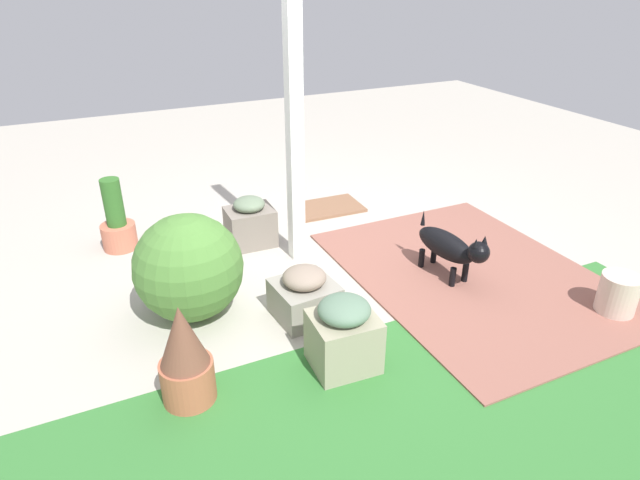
# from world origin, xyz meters

# --- Properties ---
(ground_plane) EXTENTS (12.00, 12.00, 0.00)m
(ground_plane) POSITION_xyz_m (0.00, 0.00, 0.00)
(ground_plane) COLOR #B0A99C
(brick_path) EXTENTS (1.80, 2.40, 0.02)m
(brick_path) POSITION_xyz_m (-0.91, 0.74, 0.01)
(brick_path) COLOR #8F584A
(brick_path) RESTS_ON ground
(porch_pillar) EXTENTS (0.11, 0.11, 2.56)m
(porch_pillar) POSITION_xyz_m (0.25, -0.18, 1.28)
(porch_pillar) COLOR white
(porch_pillar) RESTS_ON ground
(stone_planter_nearest) EXTENTS (0.42, 0.33, 0.45)m
(stone_planter_nearest) POSITION_xyz_m (0.53, -0.56, 0.21)
(stone_planter_nearest) COLOR gray
(stone_planter_nearest) RESTS_ON ground
(stone_planter_mid) EXTENTS (0.44, 0.43, 0.39)m
(stone_planter_mid) POSITION_xyz_m (0.55, 0.67, 0.17)
(stone_planter_mid) COLOR gray
(stone_planter_mid) RESTS_ON ground
(stone_planter_far) EXTENTS (0.41, 0.38, 0.49)m
(stone_planter_far) POSITION_xyz_m (0.55, 1.26, 0.23)
(stone_planter_far) COLOR #9B9679
(stone_planter_far) RESTS_ON ground
(round_shrub) EXTENTS (0.76, 0.76, 0.76)m
(round_shrub) POSITION_xyz_m (1.26, 0.30, 0.38)
(round_shrub) COLOR #4B7E35
(round_shrub) RESTS_ON ground
(terracotta_pot_tall) EXTENTS (0.30, 0.30, 0.64)m
(terracotta_pot_tall) POSITION_xyz_m (1.60, -0.99, 0.23)
(terracotta_pot_tall) COLOR #BE6950
(terracotta_pot_tall) RESTS_ON ground
(terracotta_pot_spiky) EXTENTS (0.31, 0.31, 0.63)m
(terracotta_pot_spiky) POSITION_xyz_m (1.49, 1.14, 0.30)
(terracotta_pot_spiky) COLOR #B26042
(terracotta_pot_spiky) RESTS_ON ground
(dog) EXTENTS (0.26, 0.71, 0.49)m
(dog) POSITION_xyz_m (-0.69, 0.67, 0.28)
(dog) COLOR black
(dog) RESTS_ON ground
(ceramic_urn) EXTENTS (0.27, 0.27, 0.31)m
(ceramic_urn) POSITION_xyz_m (-1.48, 1.58, 0.15)
(ceramic_urn) COLOR beige
(ceramic_urn) RESTS_ON ground
(doormat) EXTENTS (0.71, 0.49, 0.03)m
(doormat) POSITION_xyz_m (-0.43, -0.97, 0.01)
(doormat) COLOR brown
(doormat) RESTS_ON ground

